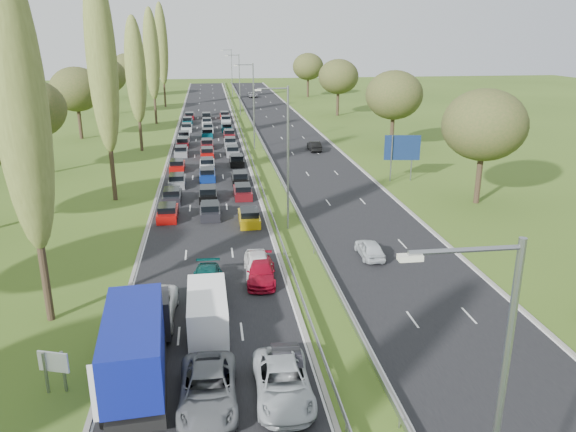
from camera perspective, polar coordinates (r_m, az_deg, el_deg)
ground at (r=83.83m, az=-3.53°, el=7.09°), size 260.00×260.00×0.00m
near_carriageway at (r=86.05m, az=-8.19°, el=7.23°), size 10.50×215.00×0.04m
far_carriageway at (r=87.03m, az=0.80°, el=7.53°), size 10.50×215.00×0.04m
central_reservation at (r=86.17m, az=-3.68°, el=7.76°), size 2.36×215.00×0.32m
lamp_columns at (r=80.91m, az=-3.50°, el=10.99°), size 0.18×140.18×12.00m
poplar_row at (r=70.97m, az=-16.35°, el=14.51°), size 2.80×127.80×22.44m
woodland_left at (r=68.26m, az=-25.48°, el=9.40°), size 8.00×166.00×11.10m
woodland_right at (r=73.86m, az=12.78°, el=11.22°), size 8.00×153.00×11.10m
traffic_queue_fill at (r=80.83m, az=-8.20°, el=6.84°), size 9.09×68.39×0.80m
near_car_2 at (r=33.79m, az=-13.62°, el=-9.18°), size 2.81×5.74×1.57m
near_car_6 at (r=26.53m, az=-8.12°, el=-17.05°), size 2.72×5.71×1.57m
near_car_7 at (r=36.95m, az=-8.22°, el=-6.54°), size 2.12×4.79×1.37m
near_car_9 at (r=27.86m, az=-0.04°, el=-15.26°), size 1.55×4.07×1.33m
near_car_10 at (r=26.76m, az=-0.52°, el=-16.55°), size 2.67×5.59×1.54m
near_car_11 at (r=37.97m, az=-2.76°, el=-5.68°), size 2.25×4.80×1.35m
near_car_12 at (r=38.81m, az=-3.06°, el=-4.98°), size 1.85×4.57×1.55m
far_car_0 at (r=42.34m, az=8.30°, el=-3.29°), size 1.59×3.91×1.33m
far_car_1 at (r=80.22m, az=2.69°, el=7.12°), size 1.51×4.22×1.39m
far_car_2 at (r=149.18m, az=-3.63°, el=12.20°), size 2.42×4.79×1.30m
blue_lorry at (r=28.09m, az=-15.06°, el=-12.44°), size 2.57×9.24×3.90m
white_van_front at (r=32.49m, az=-8.18°, el=-9.33°), size 2.16×5.52×2.22m
white_van_rear at (r=32.62m, az=-8.22°, el=-9.54°), size 1.84×4.68×1.88m
info_sign at (r=28.89m, az=-22.69°, el=-13.89°), size 1.45×0.58×2.10m
direction_sign at (r=64.30m, az=11.52°, el=6.61°), size 3.97×0.70×5.20m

